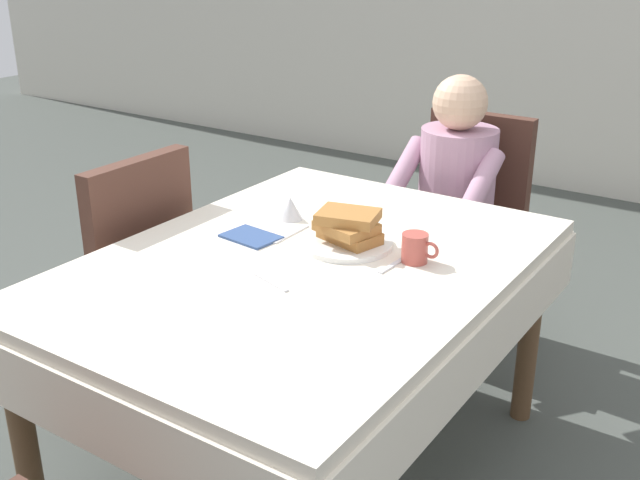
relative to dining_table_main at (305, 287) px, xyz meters
name	(u,v)px	position (x,y,z in m)	size (l,w,h in m)	color
ground_plane	(306,468)	(0.00, 0.00, -0.65)	(14.00, 14.00, 0.00)	#474C47
dining_table_main	(305,287)	(0.00, 0.00, 0.00)	(1.12, 1.52, 0.74)	silver
chair_diner	(465,213)	(0.00, 1.17, -0.12)	(0.44, 0.45, 0.93)	#4C2D23
diner_person	(452,191)	(0.00, 1.01, 0.02)	(0.40, 0.43, 1.12)	#B2849E
chair_left_side	(125,266)	(-0.77, 0.00, -0.12)	(0.45, 0.44, 0.93)	#4C2D23
plate_breakfast	(346,243)	(0.05, 0.15, 0.10)	(0.28, 0.28, 0.02)	white
breakfast_stack	(348,226)	(0.05, 0.15, 0.15)	(0.20, 0.18, 0.10)	#A36B33
cup_coffee	(416,248)	(0.27, 0.16, 0.13)	(0.11, 0.08, 0.08)	#B24C42
syrup_pitcher	(290,208)	(-0.23, 0.25, 0.13)	(0.08, 0.08, 0.07)	silver
fork_left_of_plate	(291,234)	(-0.14, 0.13, 0.09)	(0.18, 0.01, 0.01)	silver
knife_right_of_plate	(399,261)	(0.24, 0.13, 0.09)	(0.20, 0.01, 0.01)	silver
spoon_near_edge	(270,282)	(0.01, -0.18, 0.09)	(0.15, 0.01, 0.01)	silver
napkin_folded	(251,237)	(-0.23, 0.04, 0.09)	(0.17, 0.12, 0.01)	#334C7F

